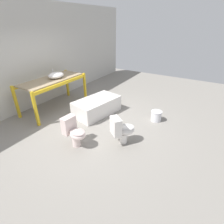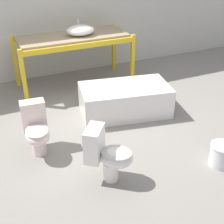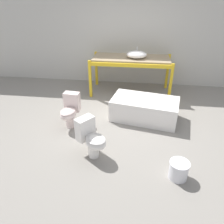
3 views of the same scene
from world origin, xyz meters
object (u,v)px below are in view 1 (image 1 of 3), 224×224
at_px(bathtub_main, 97,105).
at_px(toilet_far, 122,129).
at_px(toilet_near, 74,132).
at_px(bucket_white, 156,116).
at_px(sink_basin, 56,75).

bearing_deg(bathtub_main, toilet_far, -112.82).
xyz_separation_m(toilet_near, bucket_white, (2.10, -1.25, -0.21)).
height_order(bathtub_main, toilet_far, toilet_far).
bearing_deg(toilet_far, bucket_white, -65.78).
height_order(sink_basin, bucket_white, sink_basin).
distance_m(bathtub_main, bucket_white, 1.83).
height_order(sink_basin, toilet_near, sink_basin).
relative_size(bathtub_main, toilet_near, 2.21).
xyz_separation_m(bathtub_main, toilet_far, (-0.92, -1.39, 0.09)).
relative_size(toilet_near, bucket_white, 2.26).
bearing_deg(sink_basin, toilet_near, -125.32).
xyz_separation_m(sink_basin, bathtub_main, (0.26, -1.35, -0.82)).
bearing_deg(toilet_near, sink_basin, 59.59).
bearing_deg(bathtub_main, toilet_near, -151.88).
relative_size(toilet_far, bucket_white, 2.26).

